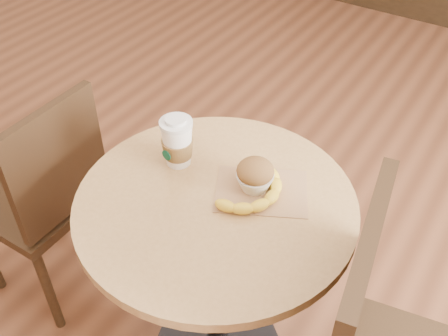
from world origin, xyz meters
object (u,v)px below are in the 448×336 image
at_px(coffee_cup, 177,143).
at_px(cafe_table, 216,251).
at_px(banana, 256,193).
at_px(chair_left, 46,196).
at_px(muffin, 255,175).

bearing_deg(coffee_cup, cafe_table, -14.74).
bearing_deg(coffee_cup, banana, 6.03).
relative_size(chair_left, coffee_cup, 5.76).
bearing_deg(chair_left, muffin, 101.68).
bearing_deg(chair_left, banana, 99.15).
bearing_deg(muffin, banana, -52.91).
xyz_separation_m(muffin, banana, (0.02, -0.03, -0.03)).
height_order(chair_left, muffin, chair_left).
distance_m(coffee_cup, muffin, 0.23).
bearing_deg(banana, cafe_table, -123.70).
bearing_deg(muffin, coffee_cup, -174.29).
bearing_deg(banana, chair_left, -150.72).
relative_size(chair_left, muffin, 8.59).
bearing_deg(banana, muffin, 146.52).
height_order(coffee_cup, banana, coffee_cup).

